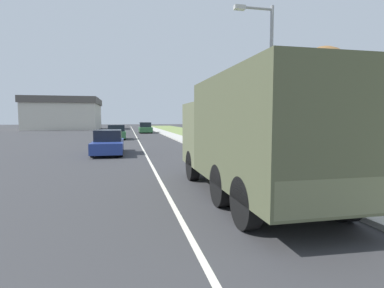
# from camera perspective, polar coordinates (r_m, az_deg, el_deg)

# --- Properties ---
(ground_plane) EXTENTS (180.00, 180.00, 0.00)m
(ground_plane) POSITION_cam_1_polar(r_m,az_deg,el_deg) (35.63, -10.52, 1.30)
(ground_plane) COLOR #38383A
(lane_centre_stripe) EXTENTS (0.12, 120.00, 0.00)m
(lane_centre_stripe) POSITION_cam_1_polar(r_m,az_deg,el_deg) (35.63, -10.52, 1.30)
(lane_centre_stripe) COLOR silver
(lane_centre_stripe) RESTS_ON ground
(sidewalk_right) EXTENTS (1.80, 120.00, 0.12)m
(sidewalk_right) POSITION_cam_1_polar(r_m,az_deg,el_deg) (36.04, -3.35, 1.50)
(sidewalk_right) COLOR beige
(sidewalk_right) RESTS_ON ground
(grass_strip_right) EXTENTS (7.00, 120.00, 0.02)m
(grass_strip_right) POSITION_cam_1_polar(r_m,az_deg,el_deg) (36.98, 3.40, 1.51)
(grass_strip_right) COLOR olive
(grass_strip_right) RESTS_ON ground
(military_truck) EXTENTS (2.44, 7.12, 3.14)m
(military_truck) POSITION_cam_1_polar(r_m,az_deg,el_deg) (8.07, 11.60, 1.96)
(military_truck) COLOR #606647
(military_truck) RESTS_ON ground
(car_nearest_ahead) EXTENTS (1.74, 4.79, 1.45)m
(car_nearest_ahead) POSITION_cam_1_polar(r_m,az_deg,el_deg) (18.80, -15.64, 0.18)
(car_nearest_ahead) COLOR navy
(car_nearest_ahead) RESTS_ON ground
(car_second_ahead) EXTENTS (1.87, 3.97, 1.51)m
(car_second_ahead) POSITION_cam_1_polar(r_m,az_deg,el_deg) (32.19, -14.16, 2.08)
(car_second_ahead) COLOR #336B3D
(car_second_ahead) RESTS_ON ground
(car_third_ahead) EXTENTS (1.89, 4.82, 1.62)m
(car_third_ahead) POSITION_cam_1_polar(r_m,az_deg,el_deg) (46.24, -8.88, 3.00)
(car_third_ahead) COLOR #336B3D
(car_third_ahead) RESTS_ON ground
(lamp_post) EXTENTS (1.69, 0.24, 6.55)m
(lamp_post) POSITION_cam_1_polar(r_m,az_deg,el_deg) (12.94, 13.90, 13.29)
(lamp_post) COLOR gray
(lamp_post) RESTS_ON sidewalk_right
(tree_mid_right) EXTENTS (2.85, 2.85, 5.94)m
(tree_mid_right) POSITION_cam_1_polar(r_m,az_deg,el_deg) (17.91, 23.75, 11.99)
(tree_mid_right) COLOR brown
(tree_mid_right) RESTS_ON grass_strip_right
(tree_far_right) EXTENTS (3.14, 3.14, 5.94)m
(tree_far_right) POSITION_cam_1_polar(r_m,az_deg,el_deg) (30.58, 3.90, 9.00)
(tree_far_right) COLOR #4C3D2D
(tree_far_right) RESTS_ON grass_strip_right
(building_distant) EXTENTS (13.88, 14.17, 6.44)m
(building_distant) POSITION_cam_1_polar(r_m,az_deg,el_deg) (67.83, -23.05, 5.36)
(building_distant) COLOR beige
(building_distant) RESTS_ON ground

